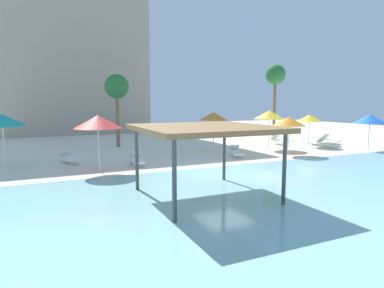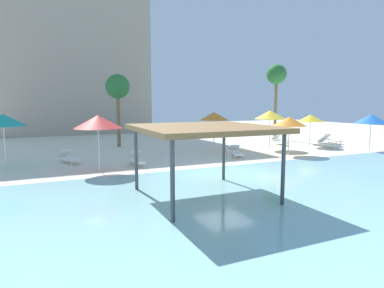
{
  "view_description": "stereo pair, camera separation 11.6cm",
  "coord_description": "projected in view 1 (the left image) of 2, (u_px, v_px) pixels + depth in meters",
  "views": [
    {
      "loc": [
        -8.27,
        -14.05,
        3.53
      ],
      "look_at": [
        -0.84,
        2.0,
        1.3
      ],
      "focal_mm": 30.82,
      "sensor_mm": 36.0,
      "label": 1
    },
    {
      "loc": [
        -8.17,
        -14.1,
        3.53
      ],
      "look_at": [
        -0.84,
        2.0,
        1.3
      ],
      "focal_mm": 30.82,
      "sensor_mm": 36.0,
      "label": 2
    }
  ],
  "objects": [
    {
      "name": "beach_umbrella_yellow_0",
      "position": [
        269.0,
        115.0,
        25.06
      ],
      "size": [
        2.36,
        2.36,
        2.94
      ],
      "color": "silver",
      "rests_on": "ground"
    },
    {
      "name": "lounge_chair_2",
      "position": [
        68.0,
        158.0,
        19.29
      ],
      "size": [
        1.21,
        1.99,
        0.74
      ],
      "rotation": [
        0.0,
        0.0,
        -1.23
      ],
      "color": "white",
      "rests_on": "ground"
    },
    {
      "name": "beach_umbrella_orange_1",
      "position": [
        214.0,
        116.0,
        23.65
      ],
      "size": [
        2.09,
        2.09,
        2.85
      ],
      "color": "silver",
      "rests_on": "ground"
    },
    {
      "name": "ground_plane",
      "position": [
        224.0,
        173.0,
        16.54
      ],
      "size": [
        80.0,
        80.0,
        0.0
      ],
      "primitive_type": "plane",
      "color": "beige"
    },
    {
      "name": "shade_pavilion",
      "position": [
        205.0,
        130.0,
        12.04
      ],
      "size": [
        4.74,
        4.74,
        2.68
      ],
      "color": "#42474C",
      "rests_on": "ground"
    },
    {
      "name": "lounge_chair_6",
      "position": [
        137.0,
        159.0,
        18.75
      ],
      "size": [
        0.78,
        1.95,
        0.74
      ],
      "rotation": [
        0.0,
        0.0,
        -1.67
      ],
      "color": "white",
      "rests_on": "ground"
    },
    {
      "name": "palm_tree_1",
      "position": [
        117.0,
        88.0,
        25.83
      ],
      "size": [
        1.9,
        1.9,
        5.74
      ],
      "color": "brown",
      "rests_on": "ground"
    },
    {
      "name": "beach_umbrella_yellow_6",
      "position": [
        310.0,
        118.0,
        26.63
      ],
      "size": [
        2.04,
        2.04,
        2.57
      ],
      "color": "silver",
      "rests_on": "ground"
    },
    {
      "name": "lounge_chair_4",
      "position": [
        278.0,
        141.0,
        27.92
      ],
      "size": [
        0.77,
        1.94,
        0.74
      ],
      "rotation": [
        0.0,
        0.0,
        -1.66
      ],
      "color": "white",
      "rests_on": "ground"
    },
    {
      "name": "beach_umbrella_blue_4",
      "position": [
        370.0,
        119.0,
        24.22
      ],
      "size": [
        2.43,
        2.43,
        2.67
      ],
      "color": "silver",
      "rests_on": "ground"
    },
    {
      "name": "beach_umbrella_orange_3",
      "position": [
        289.0,
        121.0,
        22.27
      ],
      "size": [
        2.26,
        2.26,
        2.59
      ],
      "color": "silver",
      "rests_on": "ground"
    },
    {
      "name": "lounge_chair_5",
      "position": [
        330.0,
        139.0,
        28.98
      ],
      "size": [
        0.75,
        1.94,
        0.74
      ],
      "rotation": [
        0.0,
        0.0,
        -1.65
      ],
      "color": "white",
      "rests_on": "ground"
    },
    {
      "name": "hotel_block_0",
      "position": [
        71.0,
        41.0,
        38.62
      ],
      "size": [
        16.2,
        9.68,
        21.34
      ],
      "primitive_type": "cube",
      "color": "#9E9384",
      "rests_on": "ground"
    },
    {
      "name": "beach_umbrella_red_2",
      "position": [
        98.0,
        122.0,
        16.61
      ],
      "size": [
        2.41,
        2.41,
        2.9
      ],
      "color": "silver",
      "rests_on": "ground"
    },
    {
      "name": "lagoon_water",
      "position": [
        298.0,
        201.0,
        11.81
      ],
      "size": [
        44.0,
        13.5,
        0.04
      ],
      "primitive_type": "cube",
      "color": "#8CC6CC",
      "rests_on": "ground"
    },
    {
      "name": "beach_umbrella_teal_5",
      "position": [
        2.0,
        120.0,
        17.63
      ],
      "size": [
        2.37,
        2.37,
        2.93
      ],
      "color": "silver",
      "rests_on": "ground"
    },
    {
      "name": "lounge_chair_1",
      "position": [
        236.0,
        152.0,
        21.64
      ],
      "size": [
        1.24,
        1.99,
        0.74
      ],
      "rotation": [
        0.0,
        0.0,
        -1.94
      ],
      "color": "white",
      "rests_on": "ground"
    },
    {
      "name": "lounge_chair_3",
      "position": [
        326.0,
        143.0,
        25.95
      ],
      "size": [
        0.66,
        1.91,
        0.74
      ],
      "rotation": [
        0.0,
        0.0,
        -1.54
      ],
      "color": "white",
      "rests_on": "ground"
    },
    {
      "name": "palm_tree_0",
      "position": [
        275.0,
        77.0,
        31.5
      ],
      "size": [
        1.9,
        1.9,
        7.16
      ],
      "color": "brown",
      "rests_on": "ground"
    }
  ]
}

